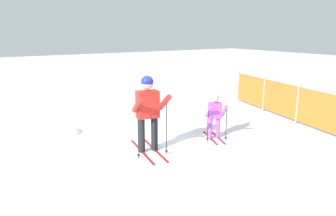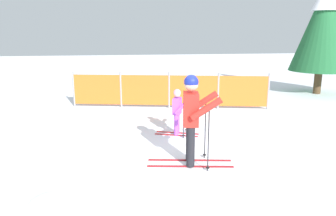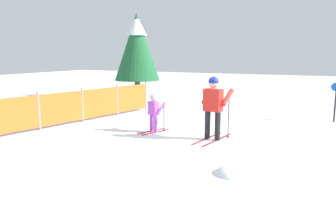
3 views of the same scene
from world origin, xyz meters
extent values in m
plane|color=white|center=(0.00, 0.00, 0.00)|extent=(60.00, 60.00, 0.00)
cube|color=maroon|center=(-0.08, -0.03, 0.01)|extent=(1.58, 0.31, 0.02)
cube|color=maroon|center=(-0.13, -0.33, 0.01)|extent=(1.58, 0.31, 0.02)
cylinder|color=black|center=(-0.08, -0.03, 0.40)|extent=(0.15, 0.15, 0.76)
cylinder|color=black|center=(-0.13, -0.33, 0.40)|extent=(0.15, 0.15, 0.76)
cube|color=red|center=(-0.11, -0.18, 1.07)|extent=(0.34, 0.51, 0.59)
cylinder|color=red|center=(0.19, 0.07, 1.14)|extent=(0.58, 0.21, 0.43)
cylinder|color=red|center=(0.09, -0.51, 1.14)|extent=(0.58, 0.21, 0.43)
sphere|color=#D8AD8C|center=(-0.11, -0.18, 1.52)|extent=(0.25, 0.25, 0.25)
sphere|color=navy|center=(-0.11, -0.18, 1.56)|extent=(0.26, 0.26, 0.26)
cylinder|color=black|center=(0.24, 0.08, 0.59)|extent=(0.02, 0.02, 1.18)
cylinder|color=black|center=(0.24, 0.08, 0.06)|extent=(0.07, 0.07, 0.01)
cylinder|color=black|center=(0.14, -0.54, 0.59)|extent=(0.02, 0.02, 1.18)
cylinder|color=black|center=(0.14, -0.54, 0.06)|extent=(0.07, 0.07, 0.01)
cube|color=maroon|center=(0.00, 1.74, 0.01)|extent=(1.00, 0.41, 0.02)
cube|color=maroon|center=(-0.07, 1.56, 0.01)|extent=(1.00, 0.41, 0.02)
cylinder|color=#B24CD8|center=(0.00, 1.74, 0.27)|extent=(0.10, 0.10, 0.50)
cylinder|color=#B24CD8|center=(-0.07, 1.56, 0.27)|extent=(0.10, 0.10, 0.50)
cube|color=#B24CD8|center=(-0.03, 1.65, 0.71)|extent=(0.27, 0.35, 0.39)
cylinder|color=#B24CD8|center=(0.17, 1.78, 0.72)|extent=(0.34, 0.19, 0.34)
cylinder|color=#B24CD8|center=(0.03, 1.42, 0.72)|extent=(0.34, 0.19, 0.34)
sphere|color=#D8AD8C|center=(-0.03, 1.65, 1.00)|extent=(0.17, 0.17, 0.17)
sphere|color=pink|center=(-0.03, 1.65, 1.03)|extent=(0.17, 0.17, 0.17)
cylinder|color=black|center=(0.24, 1.80, 0.39)|extent=(0.02, 0.02, 0.77)
cylinder|color=black|center=(0.24, 1.80, 0.06)|extent=(0.07, 0.07, 0.01)
cylinder|color=black|center=(0.07, 1.36, 0.39)|extent=(0.02, 0.02, 0.77)
cylinder|color=black|center=(0.07, 1.36, 0.06)|extent=(0.07, 0.07, 0.01)
cylinder|color=gray|center=(-2.88, 5.19, 0.58)|extent=(0.06, 0.06, 1.16)
cylinder|color=gray|center=(-1.33, 4.84, 0.58)|extent=(0.06, 0.06, 1.16)
cylinder|color=gray|center=(0.21, 4.50, 0.58)|extent=(0.06, 0.06, 1.16)
cylinder|color=gray|center=(1.76, 4.15, 0.58)|extent=(0.06, 0.06, 1.16)
cylinder|color=gray|center=(3.30, 3.81, 0.58)|extent=(0.06, 0.06, 1.16)
cube|color=orange|center=(-2.10, 5.01, 0.58)|extent=(1.55, 0.37, 0.98)
cube|color=orange|center=(-0.56, 4.67, 0.58)|extent=(1.55, 0.37, 0.98)
cube|color=orange|center=(0.99, 4.33, 0.58)|extent=(1.55, 0.37, 0.98)
cube|color=orange|center=(2.53, 3.98, 0.58)|extent=(1.55, 0.37, 0.98)
cylinder|color=#4C3823|center=(6.51, 6.14, 0.46)|extent=(0.29, 0.29, 0.92)
cone|color=#1F5F32|center=(6.51, 6.14, 2.64)|extent=(2.35, 2.35, 3.43)
ellipsoid|color=white|center=(-2.38, -1.33, 0.00)|extent=(0.73, 0.62, 0.29)
camera|label=1|loc=(5.96, -3.46, 2.64)|focal=35.00mm
camera|label=2|loc=(-1.38, -5.84, 2.43)|focal=35.00mm
camera|label=3|loc=(-8.32, -2.84, 2.26)|focal=35.00mm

